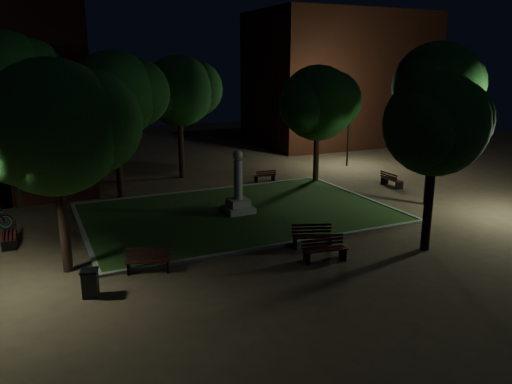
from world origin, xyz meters
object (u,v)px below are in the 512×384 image
bench_west_near (148,261)px  trash_bin (90,283)px  monument (238,195)px  bench_near_right (312,236)px  bench_near_left (324,249)px  bench_far_side (265,176)px  bench_left_side (11,235)px  bench_right_side (391,180)px

bench_west_near → trash_bin: bearing=-133.0°
monument → bench_near_right: 5.75m
bench_near_left → bench_far_side: size_ratio=1.30×
bench_near_right → bench_left_side: bearing=174.7°
bench_west_near → trash_bin: 2.53m
monument → bench_left_side: monument is taller
monument → bench_near_left: (0.64, -7.13, -0.51)m
bench_near_right → bench_left_side: (-11.49, 5.49, -0.00)m
bench_left_side → bench_far_side: bearing=112.2°
bench_right_side → trash_bin: 20.48m
bench_near_right → trash_bin: bearing=-153.9°
monument → bench_left_side: size_ratio=1.91×
bench_near_left → trash_bin: size_ratio=1.93×
bench_near_right → bench_far_side: bearing=93.9°
monument → bench_west_near: bearing=-137.8°
bench_near_left → bench_near_right: bench_near_left is taller
bench_right_side → bench_left_side: bearing=96.4°
bench_near_left → trash_bin: bench_near_left is taller
bench_left_side → bench_right_side: bench_left_side is taller
bench_near_left → bench_west_near: 6.75m
bench_far_side → trash_bin: size_ratio=1.48×
bench_near_left → bench_far_side: bearing=83.7°
monument → bench_right_side: size_ratio=1.90×
bench_far_side → trash_bin: trash_bin is taller
bench_near_right → bench_right_side: bench_near_right is taller
bench_far_side → trash_bin: 17.53m
trash_bin → bench_west_near: bearing=29.4°
bench_left_side → bench_near_left: bearing=58.2°
monument → bench_right_side: 10.94m
bench_left_side → bench_far_side: 15.99m
bench_west_near → trash_bin: (-2.20, -1.24, 0.06)m
monument → bench_near_right: bearing=-80.1°
bench_far_side → bench_right_side: bearing=146.9°
monument → bench_near_left: size_ratio=1.76×
bench_left_side → trash_bin: bearing=21.1°
bench_near_left → bench_west_near: bench_near_left is taller
bench_west_near → bench_far_side: size_ratio=1.22×
bench_near_left → bench_left_side: bench_near_left is taller
bench_west_near → bench_left_side: bearing=149.4°
bench_near_right → bench_west_near: bench_near_right is taller
trash_bin → bench_right_side: bearing=22.5°
bench_near_right → trash_bin: 9.10m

